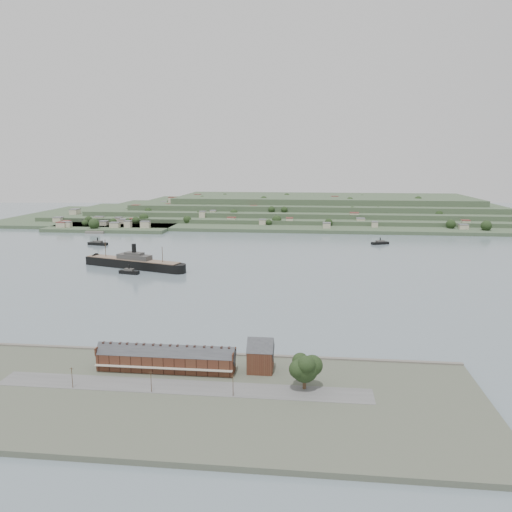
# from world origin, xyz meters

# --- Properties ---
(ground) EXTENTS (1400.00, 1400.00, 0.00)m
(ground) POSITION_xyz_m (0.00, 0.00, 0.00)
(ground) COLOR slate
(ground) RESTS_ON ground
(near_shore) EXTENTS (220.00, 80.00, 2.60)m
(near_shore) POSITION_xyz_m (0.00, -186.75, 1.01)
(near_shore) COLOR #4C5142
(near_shore) RESTS_ON ground
(terrace_row) EXTENTS (55.60, 9.80, 11.07)m
(terrace_row) POSITION_xyz_m (-10.00, -168.02, 6.84)
(terrace_row) COLOR #4C281B
(terrace_row) RESTS_ON ground
(gabled_building) EXTENTS (10.40, 10.18, 14.09)m
(gabled_building) POSITION_xyz_m (27.50, -164.00, 8.19)
(gabled_building) COLOR #4C281B
(gabled_building) RESTS_ON ground
(far_peninsula) EXTENTS (760.00, 309.00, 30.00)m
(far_peninsula) POSITION_xyz_m (27.91, 393.10, 11.88)
(far_peninsula) COLOR #3C5539
(far_peninsula) RESTS_ON ground
(steamship) EXTENTS (94.99, 39.72, 23.48)m
(steamship) POSITION_xyz_m (-96.44, 26.03, 4.33)
(steamship) COLOR black
(steamship) RESTS_ON ground
(tugboat) EXTENTS (16.26, 7.12, 7.08)m
(tugboat) POSITION_xyz_m (-89.57, 4.48, 1.73)
(tugboat) COLOR black
(tugboat) RESTS_ON ground
(ferry_west) EXTENTS (21.39, 9.74, 7.75)m
(ferry_west) POSITION_xyz_m (-167.69, 126.46, 1.87)
(ferry_west) COLOR black
(ferry_west) RESTS_ON ground
(ferry_east) EXTENTS (19.00, 12.47, 6.96)m
(ferry_east) POSITION_xyz_m (117.08, 162.84, 1.68)
(ferry_east) COLOR black
(ferry_east) RESTS_ON ground
(fig_tree) EXTENTS (12.33, 10.68, 13.76)m
(fig_tree) POSITION_xyz_m (45.49, -178.67, 10.40)
(fig_tree) COLOR #493421
(fig_tree) RESTS_ON ground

